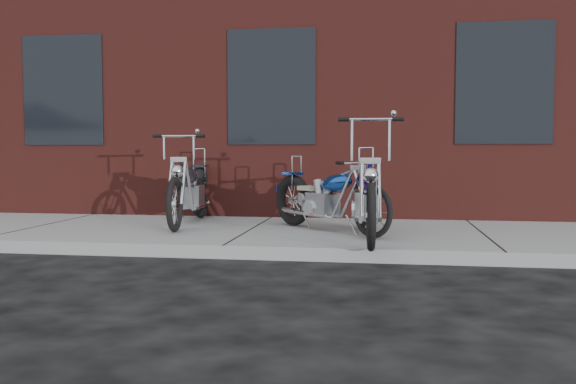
# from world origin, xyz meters

# --- Properties ---
(ground) EXTENTS (120.00, 120.00, 0.00)m
(ground) POSITION_xyz_m (0.00, 0.00, 0.00)
(ground) COLOR black
(ground) RESTS_ON ground
(sidewalk) EXTENTS (22.00, 3.00, 0.15)m
(sidewalk) POSITION_xyz_m (0.00, 1.50, 0.07)
(sidewalk) COLOR #979797
(sidewalk) RESTS_ON ground
(building_brick) EXTENTS (22.00, 10.00, 8.00)m
(building_brick) POSITION_xyz_m (0.00, 8.00, 4.00)
(building_brick) COLOR maroon
(building_brick) RESTS_ON ground
(chopper_purple) EXTENTS (0.61, 2.50, 1.40)m
(chopper_purple) POSITION_xyz_m (1.56, 0.80, 0.60)
(chopper_purple) COLOR black
(chopper_purple) RESTS_ON sidewalk
(chopper_blue) EXTENTS (1.68, 1.64, 0.97)m
(chopper_blue) POSITION_xyz_m (1.02, 1.45, 0.55)
(chopper_blue) COLOR black
(chopper_blue) RESTS_ON sidewalk
(chopper_third) EXTENTS (0.61, 2.49, 1.26)m
(chopper_third) POSITION_xyz_m (-1.00, 1.96, 0.60)
(chopper_third) COLOR black
(chopper_third) RESTS_ON sidewalk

